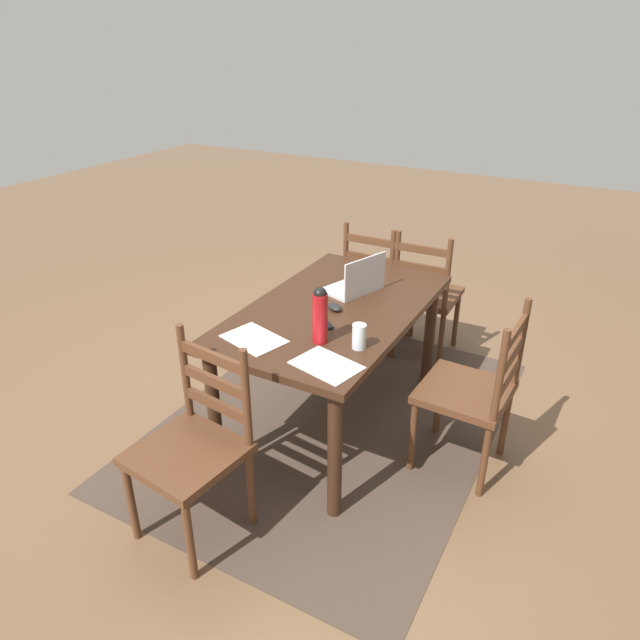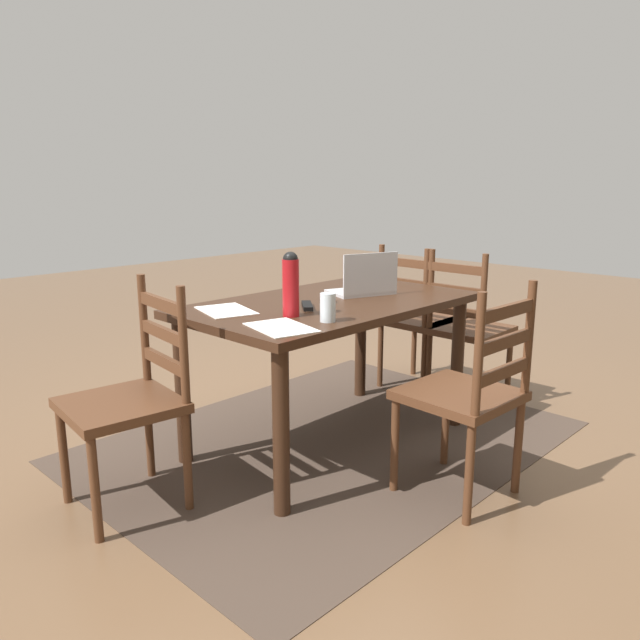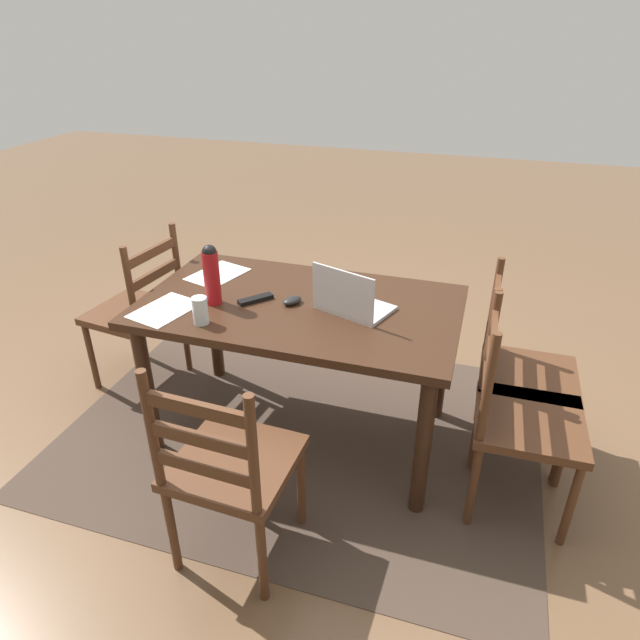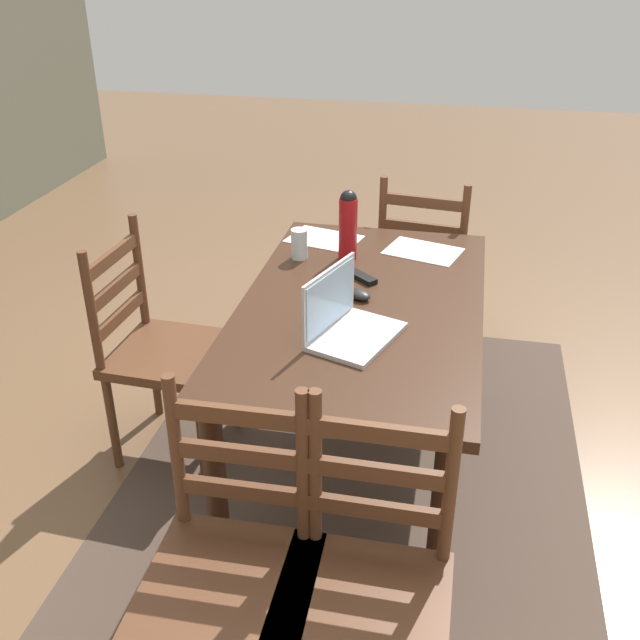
% 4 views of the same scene
% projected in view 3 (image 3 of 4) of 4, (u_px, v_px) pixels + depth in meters
% --- Properties ---
extents(ground_plane, '(14.00, 14.00, 0.00)m').
position_uv_depth(ground_plane, '(302.00, 430.00, 2.96)').
color(ground_plane, brown).
extents(area_rug, '(2.41, 1.79, 0.01)m').
position_uv_depth(area_rug, '(302.00, 429.00, 2.96)').
color(area_rug, '#47382D').
rests_on(area_rug, ground).
extents(dining_table, '(1.48, 0.86, 0.76)m').
position_uv_depth(dining_table, '(300.00, 322.00, 2.64)').
color(dining_table, '#382114').
rests_on(dining_table, ground).
extents(chair_far_head, '(0.46, 0.46, 0.95)m').
position_uv_depth(chair_far_head, '(230.00, 467.00, 2.07)').
color(chair_far_head, '#56331E').
rests_on(chair_far_head, ground).
extents(chair_left_far, '(0.45, 0.45, 0.95)m').
position_uv_depth(chair_left_far, '(520.00, 418.00, 2.32)').
color(chair_left_far, '#56331E').
rests_on(chair_left_far, ground).
extents(chair_left_near, '(0.44, 0.44, 0.95)m').
position_uv_depth(chair_left_near, '(519.00, 373.00, 2.61)').
color(chair_left_near, '#56331E').
rests_on(chair_left_near, ground).
extents(chair_right_near, '(0.49, 0.49, 0.95)m').
position_uv_depth(chair_right_near, '(139.00, 312.00, 3.14)').
color(chair_right_near, '#56331E').
rests_on(chair_right_near, ground).
extents(laptop, '(0.38, 0.31, 0.23)m').
position_uv_depth(laptop, '(350.00, 301.00, 2.48)').
color(laptop, silver).
rests_on(laptop, dining_table).
extents(water_bottle, '(0.07, 0.07, 0.29)m').
position_uv_depth(water_bottle, '(211.00, 274.00, 2.52)').
color(water_bottle, '#A81419').
rests_on(water_bottle, dining_table).
extents(drinking_glass, '(0.07, 0.07, 0.12)m').
position_uv_depth(drinking_glass, '(200.00, 311.00, 2.39)').
color(drinking_glass, silver).
rests_on(drinking_glass, dining_table).
extents(computer_mouse, '(0.10, 0.12, 0.03)m').
position_uv_depth(computer_mouse, '(292.00, 300.00, 2.58)').
color(computer_mouse, black).
rests_on(computer_mouse, dining_table).
extents(tv_remote, '(0.14, 0.16, 0.02)m').
position_uv_depth(tv_remote, '(256.00, 299.00, 2.60)').
color(tv_remote, black).
rests_on(tv_remote, dining_table).
extents(paper_stack_left, '(0.28, 0.34, 0.00)m').
position_uv_depth(paper_stack_left, '(217.00, 274.00, 2.88)').
color(paper_stack_left, white).
rests_on(paper_stack_left, dining_table).
extents(paper_stack_right, '(0.28, 0.34, 0.00)m').
position_uv_depth(paper_stack_right, '(165.00, 310.00, 2.53)').
color(paper_stack_right, white).
rests_on(paper_stack_right, dining_table).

